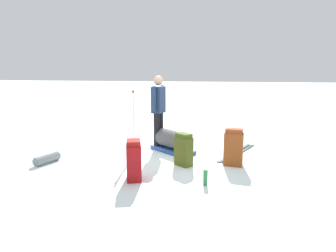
{
  "coord_description": "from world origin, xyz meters",
  "views": [
    {
      "loc": [
        6.09,
        1.11,
        1.85
      ],
      "look_at": [
        0.0,
        0.0,
        0.7
      ],
      "focal_mm": 32.95,
      "sensor_mm": 36.0,
      "label": 1
    }
  ],
  "objects_px": {
    "gear_sled": "(173,142)",
    "thermos_bottle": "(205,177)",
    "backpack_large_dark": "(134,161)",
    "ski_poles_planted_near": "(134,120)",
    "sleeping_mat_rolled": "(47,159)",
    "skier_standing": "(158,108)",
    "ski_pair_near": "(237,153)",
    "backpack_bright": "(184,150)",
    "backpack_small_spare": "(234,148)"
  },
  "relations": [
    {
      "from": "ski_pair_near",
      "to": "sleeping_mat_rolled",
      "type": "height_order",
      "value": "sleeping_mat_rolled"
    },
    {
      "from": "thermos_bottle",
      "to": "backpack_bright",
      "type": "bearing_deg",
      "value": -153.45
    },
    {
      "from": "backpack_small_spare",
      "to": "skier_standing",
      "type": "bearing_deg",
      "value": -121.6
    },
    {
      "from": "skier_standing",
      "to": "sleeping_mat_rolled",
      "type": "relative_size",
      "value": 3.09
    },
    {
      "from": "gear_sled",
      "to": "thermos_bottle",
      "type": "relative_size",
      "value": 4.28
    },
    {
      "from": "backpack_small_spare",
      "to": "ski_poles_planted_near",
      "type": "relative_size",
      "value": 0.52
    },
    {
      "from": "backpack_large_dark",
      "to": "sleeping_mat_rolled",
      "type": "distance_m",
      "value": 2.08
    },
    {
      "from": "backpack_small_spare",
      "to": "sleeping_mat_rolled",
      "type": "distance_m",
      "value": 3.69
    },
    {
      "from": "backpack_bright",
      "to": "sleeping_mat_rolled",
      "type": "xyz_separation_m",
      "value": [
        0.34,
        -2.69,
        -0.22
      ]
    },
    {
      "from": "skier_standing",
      "to": "backpack_small_spare",
      "type": "height_order",
      "value": "skier_standing"
    },
    {
      "from": "ski_pair_near",
      "to": "thermos_bottle",
      "type": "height_order",
      "value": "thermos_bottle"
    },
    {
      "from": "skier_standing",
      "to": "thermos_bottle",
      "type": "bearing_deg",
      "value": 29.5
    },
    {
      "from": "ski_pair_near",
      "to": "backpack_large_dark",
      "type": "distance_m",
      "value": 2.72
    },
    {
      "from": "backpack_bright",
      "to": "sleeping_mat_rolled",
      "type": "relative_size",
      "value": 1.16
    },
    {
      "from": "ski_pair_near",
      "to": "backpack_large_dark",
      "type": "height_order",
      "value": "backpack_large_dark"
    },
    {
      "from": "gear_sled",
      "to": "sleeping_mat_rolled",
      "type": "height_order",
      "value": "gear_sled"
    },
    {
      "from": "ski_pair_near",
      "to": "thermos_bottle",
      "type": "distance_m",
      "value": 2.14
    },
    {
      "from": "backpack_large_dark",
      "to": "ski_poles_planted_near",
      "type": "distance_m",
      "value": 1.65
    },
    {
      "from": "backpack_small_spare",
      "to": "ski_poles_planted_near",
      "type": "distance_m",
      "value": 2.2
    },
    {
      "from": "ski_pair_near",
      "to": "backpack_small_spare",
      "type": "distance_m",
      "value": 0.99
    },
    {
      "from": "skier_standing",
      "to": "ski_pair_near",
      "type": "bearing_deg",
      "value": 85.97
    },
    {
      "from": "backpack_bright",
      "to": "gear_sled",
      "type": "height_order",
      "value": "backpack_bright"
    },
    {
      "from": "sleeping_mat_rolled",
      "to": "thermos_bottle",
      "type": "xyz_separation_m",
      "value": [
        0.62,
        3.17,
        0.04
      ]
    },
    {
      "from": "backpack_small_spare",
      "to": "backpack_bright",
      "type": "bearing_deg",
      "value": -79.59
    },
    {
      "from": "ski_poles_planted_near",
      "to": "thermos_bottle",
      "type": "height_order",
      "value": "ski_poles_planted_near"
    },
    {
      "from": "ski_pair_near",
      "to": "thermos_bottle",
      "type": "relative_size",
      "value": 6.49
    },
    {
      "from": "skier_standing",
      "to": "backpack_large_dark",
      "type": "relative_size",
      "value": 2.47
    },
    {
      "from": "backpack_large_dark",
      "to": "thermos_bottle",
      "type": "xyz_separation_m",
      "value": [
        0.03,
        1.2,
        -0.21
      ]
    },
    {
      "from": "gear_sled",
      "to": "thermos_bottle",
      "type": "distance_m",
      "value": 2.1
    },
    {
      "from": "ski_poles_planted_near",
      "to": "sleeping_mat_rolled",
      "type": "bearing_deg",
      "value": -58.55
    },
    {
      "from": "backpack_bright",
      "to": "ski_poles_planted_near",
      "type": "bearing_deg",
      "value": -116.99
    },
    {
      "from": "backpack_large_dark",
      "to": "backpack_bright",
      "type": "distance_m",
      "value": 1.18
    },
    {
      "from": "backpack_large_dark",
      "to": "ski_pair_near",
      "type": "bearing_deg",
      "value": 138.53
    },
    {
      "from": "skier_standing",
      "to": "gear_sled",
      "type": "distance_m",
      "value": 0.86
    },
    {
      "from": "ski_poles_planted_near",
      "to": "sleeping_mat_rolled",
      "type": "relative_size",
      "value": 2.55
    },
    {
      "from": "thermos_bottle",
      "to": "backpack_large_dark",
      "type": "bearing_deg",
      "value": -91.37
    },
    {
      "from": "backpack_large_dark",
      "to": "thermos_bottle",
      "type": "relative_size",
      "value": 2.65
    },
    {
      "from": "backpack_small_spare",
      "to": "ski_poles_planted_near",
      "type": "height_order",
      "value": "ski_poles_planted_near"
    },
    {
      "from": "gear_sled",
      "to": "thermos_bottle",
      "type": "bearing_deg",
      "value": 24.07
    },
    {
      "from": "skier_standing",
      "to": "backpack_small_spare",
      "type": "relative_size",
      "value": 2.34
    },
    {
      "from": "skier_standing",
      "to": "backpack_large_dark",
      "type": "distance_m",
      "value": 2.24
    },
    {
      "from": "backpack_large_dark",
      "to": "gear_sled",
      "type": "xyz_separation_m",
      "value": [
        -1.89,
        0.34,
        -0.11
      ]
    },
    {
      "from": "ski_poles_planted_near",
      "to": "gear_sled",
      "type": "relative_size",
      "value": 1.26
    },
    {
      "from": "skier_standing",
      "to": "backpack_small_spare",
      "type": "xyz_separation_m",
      "value": [
        1.05,
        1.7,
        -0.6
      ]
    },
    {
      "from": "backpack_large_dark",
      "to": "backpack_small_spare",
      "type": "distance_m",
      "value": 2.0
    },
    {
      "from": "ski_poles_planted_near",
      "to": "thermos_bottle",
      "type": "relative_size",
      "value": 5.39
    },
    {
      "from": "backpack_bright",
      "to": "gear_sled",
      "type": "xyz_separation_m",
      "value": [
        -0.96,
        -0.38,
        -0.09
      ]
    },
    {
      "from": "gear_sled",
      "to": "sleeping_mat_rolled",
      "type": "relative_size",
      "value": 2.02
    },
    {
      "from": "backpack_bright",
      "to": "gear_sled",
      "type": "bearing_deg",
      "value": -158.53
    },
    {
      "from": "sleeping_mat_rolled",
      "to": "ski_pair_near",
      "type": "bearing_deg",
      "value": 110.78
    }
  ]
}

